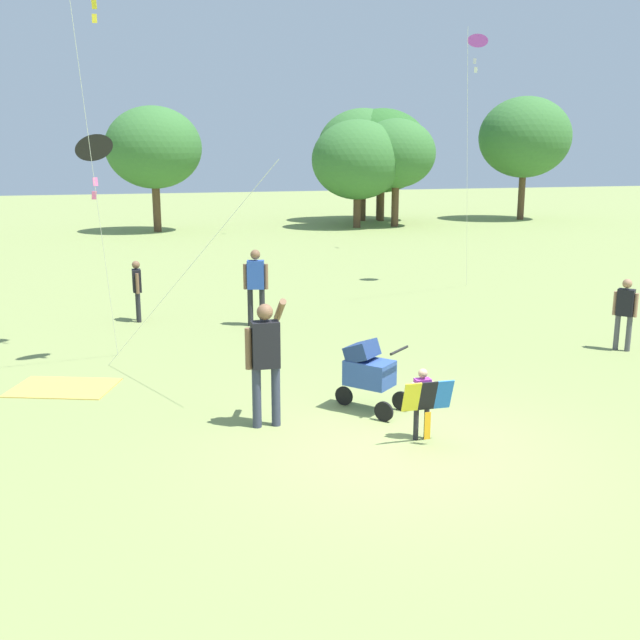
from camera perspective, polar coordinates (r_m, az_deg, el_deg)
ground_plane at (r=9.37m, az=6.00°, el=-9.73°), size 120.00×120.00×0.00m
treeline_distant at (r=37.85m, az=2.36°, el=13.08°), size 38.71×7.76×6.52m
child_with_butterfly_kite at (r=9.38m, az=8.06°, el=-6.04°), size 0.65×0.33×0.94m
person_adult_flyer at (r=9.66m, az=-4.27°, el=-2.62°), size 0.56×0.51×1.76m
stroller at (r=10.36m, az=3.78°, el=-3.87°), size 0.92×1.02×1.03m
kite_adult_black at (r=12.67m, az=-17.10°, el=12.54°), size 2.60×3.79×3.92m
kite_orange_delta at (r=20.49m, az=12.17°, el=20.21°), size 2.07×3.03×6.58m
person_red_shirt at (r=16.29m, az=-14.08°, el=2.60°), size 0.18×0.43×1.33m
person_sitting_far at (r=14.57m, az=22.68°, el=0.83°), size 0.32×0.35×1.35m
person_couple_left at (r=15.41m, az=-5.03°, el=3.02°), size 0.51×0.31×1.63m
picnic_blanket at (r=12.16m, az=-19.38°, el=-4.99°), size 1.82×1.54×0.02m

